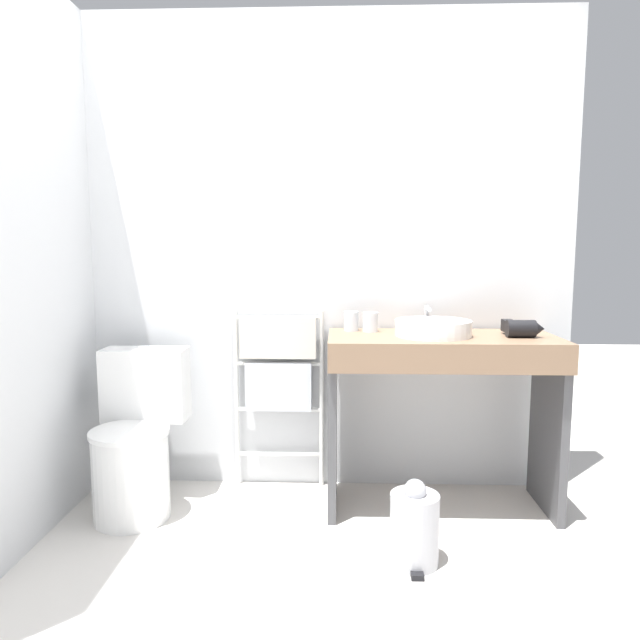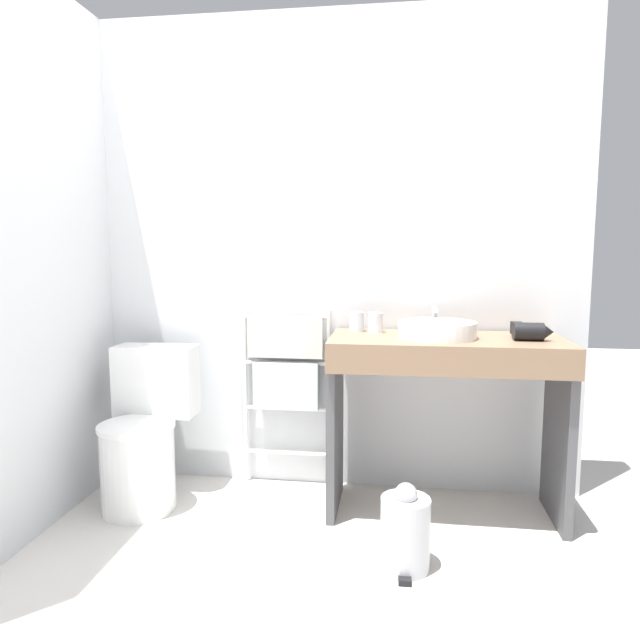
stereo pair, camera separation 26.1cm
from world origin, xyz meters
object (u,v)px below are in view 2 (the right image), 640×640
at_px(cup_near_wall, 357,322).
at_px(sink_basin, 437,329).
at_px(toilet, 144,436).
at_px(towel_radiator, 286,369).
at_px(hair_dryer, 529,331).
at_px(cup_near_edge, 375,323).
at_px(trash_bin, 405,531).

bearing_deg(cup_near_wall, sink_basin, -22.23).
height_order(toilet, towel_radiator, towel_radiator).
relative_size(towel_radiator, hair_dryer, 5.15).
bearing_deg(toilet, cup_near_wall, 12.95).
relative_size(toilet, cup_near_edge, 8.03).
bearing_deg(toilet, trash_bin, -18.55).
xyz_separation_m(toilet, towel_radiator, (0.66, 0.31, 0.30)).
height_order(towel_radiator, hair_dryer, towel_radiator).
relative_size(sink_basin, cup_near_edge, 3.70).
distance_m(towel_radiator, sink_basin, 0.85).
bearing_deg(towel_radiator, toilet, -154.90).
distance_m(cup_near_wall, trash_bin, 1.04).
height_order(sink_basin, cup_near_wall, cup_near_wall).
bearing_deg(towel_radiator, sink_basin, -16.55).
height_order(cup_near_wall, cup_near_edge, same).
xyz_separation_m(towel_radiator, cup_near_edge, (0.48, -0.10, 0.27)).
relative_size(towel_radiator, sink_basin, 2.63).
xyz_separation_m(toilet, cup_near_wall, (1.05, 0.24, 0.57)).
relative_size(toilet, hair_dryer, 4.25).
height_order(cup_near_edge, hair_dryer, cup_near_edge).
bearing_deg(sink_basin, cup_near_wall, 157.77).
height_order(sink_basin, trash_bin, sink_basin).
relative_size(toilet, trash_bin, 2.21).
xyz_separation_m(toilet, cup_near_edge, (1.14, 0.21, 0.57)).
height_order(towel_radiator, sink_basin, towel_radiator).
relative_size(towel_radiator, cup_near_wall, 9.75).
distance_m(towel_radiator, cup_near_wall, 0.47).
height_order(toilet, sink_basin, sink_basin).
bearing_deg(toilet, towel_radiator, 25.10).
bearing_deg(hair_dryer, sink_basin, 178.04).
relative_size(cup_near_wall, trash_bin, 0.28).
relative_size(cup_near_wall, hair_dryer, 0.53).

